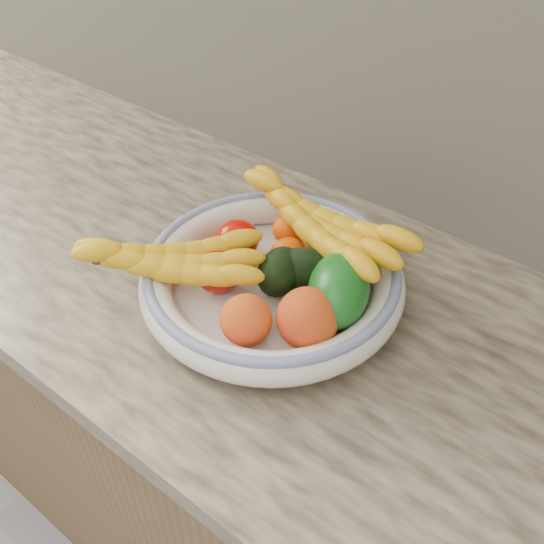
{
  "coord_description": "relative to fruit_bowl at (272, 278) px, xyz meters",
  "views": [
    {
      "loc": [
        0.4,
        1.14,
        1.55
      ],
      "look_at": [
        0.0,
        1.66,
        0.96
      ],
      "focal_mm": 40.0,
      "sensor_mm": 36.0,
      "label": 1
    }
  ],
  "objects": [
    {
      "name": "peach_right",
      "position": [
        0.1,
        -0.05,
        0.02
      ],
      "size": [
        0.1,
        0.1,
        0.08
      ],
      "primitive_type": "ellipsoid",
      "rotation": [
        0.0,
        0.0,
        -0.19
      ],
      "color": "orange",
      "rests_on": "fruit_bowl"
    },
    {
      "name": "tomato_left",
      "position": [
        -0.09,
        0.02,
        0.01
      ],
      "size": [
        0.09,
        0.09,
        0.06
      ],
      "primitive_type": "ellipsoid",
      "rotation": [
        0.0,
        0.0,
        0.33
      ],
      "color": "#C00900",
      "rests_on": "fruit_bowl"
    },
    {
      "name": "clementine_back_right",
      "position": [
        0.02,
        0.09,
        0.01
      ],
      "size": [
        0.05,
        0.05,
        0.05
      ],
      "primitive_type": "ellipsoid",
      "rotation": [
        0.0,
        0.0,
        -0.04
      ],
      "color": "#E35904",
      "rests_on": "fruit_bowl"
    },
    {
      "name": "clementine_back_mid",
      "position": [
        -0.01,
        0.05,
        0.01
      ],
      "size": [
        0.06,
        0.06,
        0.05
      ],
      "primitive_type": "ellipsoid",
      "rotation": [
        0.0,
        0.0,
        0.1
      ],
      "color": "#E95504",
      "rests_on": "fruit_bowl"
    },
    {
      "name": "kitchen_counter",
      "position": [
        0.0,
        0.03,
        -0.48
      ],
      "size": [
        2.44,
        0.66,
        1.4
      ],
      "color": "brown",
      "rests_on": "ground"
    },
    {
      "name": "avocado_right",
      "position": [
        0.04,
        0.03,
        0.02
      ],
      "size": [
        0.11,
        0.1,
        0.06
      ],
      "primitive_type": "ellipsoid",
      "rotation": [
        0.0,
        0.0,
        -0.91
      ],
      "color": "black",
      "rests_on": "fruit_bowl"
    },
    {
      "name": "clementine_back_left",
      "position": [
        -0.05,
        0.1,
        0.01
      ],
      "size": [
        0.05,
        0.05,
        0.05
      ],
      "primitive_type": "ellipsoid",
      "rotation": [
        0.0,
        0.0,
        0.02
      ],
      "color": "#F85C05",
      "rests_on": "fruit_bowl"
    },
    {
      "name": "peach_front",
      "position": [
        0.04,
        -0.1,
        0.02
      ],
      "size": [
        0.09,
        0.09,
        0.07
      ],
      "primitive_type": "ellipsoid",
      "rotation": [
        0.0,
        0.0,
        0.39
      ],
      "color": "orange",
      "rests_on": "fruit_bowl"
    },
    {
      "name": "fruit_bowl",
      "position": [
        0.0,
        0.0,
        0.0
      ],
      "size": [
        0.39,
        0.39,
        0.08
      ],
      "color": "white",
      "rests_on": "kitchen_counter"
    },
    {
      "name": "banana_bunch_front",
      "position": [
        -0.11,
        -0.1,
        0.03
      ],
      "size": [
        0.29,
        0.27,
        0.08
      ],
      "primitive_type": null,
      "rotation": [
        0.0,
        0.0,
        0.71
      ],
      "color": "yellow",
      "rests_on": "fruit_bowl"
    },
    {
      "name": "tomato_near_left",
      "position": [
        -0.06,
        -0.05,
        0.01
      ],
      "size": [
        0.08,
        0.08,
        0.06
      ],
      "primitive_type": "ellipsoid",
      "rotation": [
        0.0,
        0.0,
        -0.1
      ],
      "color": "#C10A04",
      "rests_on": "fruit_bowl"
    },
    {
      "name": "banana_bunch_back",
      "position": [
        0.01,
        0.1,
        0.04
      ],
      "size": [
        0.35,
        0.18,
        0.09
      ],
      "primitive_type": null,
      "rotation": [
        0.0,
        0.0,
        -0.18
      ],
      "color": "yellow",
      "rests_on": "fruit_bowl"
    },
    {
      "name": "green_mango",
      "position": [
        0.11,
        0.01,
        0.03
      ],
      "size": [
        0.16,
        0.17,
        0.11
      ],
      "primitive_type": "ellipsoid",
      "rotation": [
        0.0,
        0.31,
        0.51
      ],
      "color": "#105514",
      "rests_on": "fruit_bowl"
    },
    {
      "name": "avocado_center",
      "position": [
        0.01,
        0.0,
        0.02
      ],
      "size": [
        0.09,
        0.1,
        0.06
      ],
      "primitive_type": "ellipsoid",
      "rotation": [
        0.0,
        0.0,
        0.31
      ],
      "color": "black",
      "rests_on": "fruit_bowl"
    }
  ]
}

